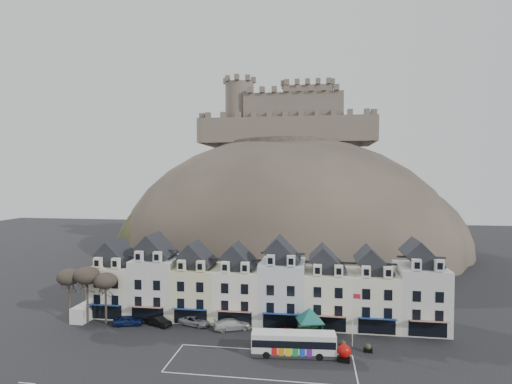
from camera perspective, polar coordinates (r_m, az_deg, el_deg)
ground at (r=51.12m, az=-1.89°, el=-23.73°), size 300.00×300.00×0.00m
coach_bay_markings at (r=51.95m, az=0.74°, el=-23.29°), size 22.00×7.50×0.01m
townhouse_terrace at (r=64.04m, az=0.85°, el=-13.24°), size 54.40×9.35×11.80m
castle_hill at (r=116.54m, az=4.86°, el=-8.80°), size 100.00×76.00×68.00m
castle at (r=122.71m, az=4.77°, el=10.56°), size 50.20×22.20×22.00m
tree_left_far at (r=68.78m, az=-25.16°, el=-10.99°), size 3.61×3.61×8.24m
tree_left_mid at (r=67.13m, az=-22.99°, el=-10.98°), size 3.78×3.78×8.64m
tree_left_near at (r=65.81m, az=-20.70°, el=-11.83°), size 3.43×3.43×7.84m
bus at (r=53.42m, az=5.38°, el=-20.64°), size 10.58×3.17×2.95m
bus_shelter at (r=57.95m, az=7.71°, el=-16.99°), size 6.52×6.52×4.29m
red_buoy at (r=53.20m, az=12.48°, el=-21.47°), size 1.65×1.65×2.04m
flagpole at (r=56.34m, az=13.71°, el=-16.73°), size 1.03×0.26×7.24m
white_van at (r=70.59m, az=-23.14°, el=-15.44°), size 2.30×5.14×2.33m
planter_west at (r=56.75m, az=12.33°, el=-20.51°), size 1.11×0.74×1.01m
planter_east at (r=56.36m, az=15.71°, el=-20.67°), size 1.13×0.76×1.09m
car_navy at (r=65.80m, az=-17.80°, el=-17.08°), size 4.64×2.85×1.48m
car_black at (r=64.46m, az=-13.73°, el=-17.49°), size 4.45×3.00×1.39m
car_silver at (r=63.72m, az=-8.74°, el=-17.70°), size 5.30×3.54×1.37m
car_white at (r=61.52m, az=-3.42°, el=-18.33°), size 5.83×4.05×1.57m
car_maroon at (r=59.49m, az=4.77°, el=-19.24°), size 3.90×2.62×1.23m
car_charcoal at (r=58.90m, az=9.48°, el=-19.49°), size 3.94×2.65×1.23m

